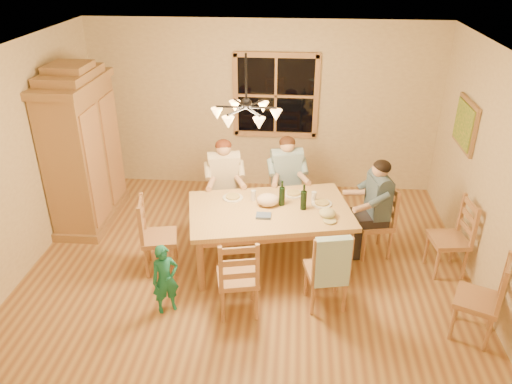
# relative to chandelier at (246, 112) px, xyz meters

# --- Properties ---
(floor) EXTENTS (5.50, 5.50, 0.00)m
(floor) POSITION_rel_chandelier_xyz_m (0.00, 0.00, -2.08)
(floor) COLOR #945D36
(floor) RESTS_ON ground
(ceiling) EXTENTS (5.50, 5.00, 0.02)m
(ceiling) POSITION_rel_chandelier_xyz_m (0.00, 0.00, 0.62)
(ceiling) COLOR white
(ceiling) RESTS_ON wall_back
(wall_back) EXTENTS (5.50, 0.02, 2.70)m
(wall_back) POSITION_rel_chandelier_xyz_m (0.00, 2.50, -0.73)
(wall_back) COLOR #CDB691
(wall_back) RESTS_ON floor
(wall_left) EXTENTS (0.02, 5.00, 2.70)m
(wall_left) POSITION_rel_chandelier_xyz_m (-2.75, 0.00, -0.73)
(wall_left) COLOR #CDB691
(wall_left) RESTS_ON floor
(wall_right) EXTENTS (0.02, 5.00, 2.70)m
(wall_right) POSITION_rel_chandelier_xyz_m (2.75, 0.00, -0.73)
(wall_right) COLOR #CDB691
(wall_right) RESTS_ON floor
(window) EXTENTS (1.30, 0.06, 1.30)m
(window) POSITION_rel_chandelier_xyz_m (0.20, 2.47, -0.53)
(window) COLOR black
(window) RESTS_ON wall_back
(painting) EXTENTS (0.06, 0.78, 0.64)m
(painting) POSITION_rel_chandelier_xyz_m (2.71, 1.20, -0.48)
(painting) COLOR #91613F
(painting) RESTS_ON wall_right
(chandelier) EXTENTS (0.77, 0.68, 0.71)m
(chandelier) POSITION_rel_chandelier_xyz_m (0.00, 0.00, 0.00)
(chandelier) COLOR black
(chandelier) RESTS_ON ceiling
(armoire) EXTENTS (0.66, 1.40, 2.30)m
(armoire) POSITION_rel_chandelier_xyz_m (-2.42, 1.11, -1.02)
(armoire) COLOR #91613F
(armoire) RESTS_ON floor
(dining_table) EXTENTS (2.18, 1.60, 0.76)m
(dining_table) POSITION_rel_chandelier_xyz_m (0.25, 0.25, -1.41)
(dining_table) COLOR tan
(dining_table) RESTS_ON floor
(chair_far_left) EXTENTS (0.52, 0.50, 0.99)m
(chair_far_left) POSITION_rel_chandelier_xyz_m (-0.43, 1.06, -1.77)
(chair_far_left) COLOR #9F7146
(chair_far_left) RESTS_ON floor
(chair_far_right) EXTENTS (0.52, 0.50, 0.99)m
(chair_far_right) POSITION_rel_chandelier_xyz_m (0.43, 1.25, -1.77)
(chair_far_right) COLOR #9F7146
(chair_far_right) RESTS_ON floor
(chair_near_left) EXTENTS (0.52, 0.50, 0.99)m
(chair_near_left) POSITION_rel_chandelier_xyz_m (-0.03, -0.76, -1.77)
(chair_near_left) COLOR #9F7146
(chair_near_left) RESTS_ON floor
(chair_near_right) EXTENTS (0.52, 0.50, 0.99)m
(chair_near_right) POSITION_rel_chandelier_xyz_m (0.93, -0.55, -1.77)
(chair_near_right) COLOR #9F7146
(chair_near_right) RESTS_ON floor
(chair_end_left) EXTENTS (0.50, 0.52, 0.99)m
(chair_end_left) POSITION_rel_chandelier_xyz_m (-1.08, -0.04, -1.77)
(chair_end_left) COLOR #9F7146
(chair_end_left) RESTS_ON floor
(chair_end_right) EXTENTS (0.50, 0.52, 0.99)m
(chair_end_right) POSITION_rel_chandelier_xyz_m (1.59, 0.55, -1.77)
(chair_end_right) COLOR #9F7146
(chair_end_right) RESTS_ON floor
(adult_woman) EXTENTS (0.46, 0.49, 0.87)m
(adult_woman) POSITION_rel_chandelier_xyz_m (-0.43, 1.06, -1.24)
(adult_woman) COLOR beige
(adult_woman) RESTS_ON floor
(adult_plaid_man) EXTENTS (0.46, 0.49, 0.87)m
(adult_plaid_man) POSITION_rel_chandelier_xyz_m (0.43, 1.25, -1.24)
(adult_plaid_man) COLOR #316887
(adult_plaid_man) RESTS_ON floor
(adult_slate_man) EXTENTS (0.49, 0.46, 0.87)m
(adult_slate_man) POSITION_rel_chandelier_xyz_m (1.59, 0.55, -1.24)
(adult_slate_man) COLOR #415669
(adult_slate_man) RESTS_ON floor
(towel) EXTENTS (0.39, 0.18, 0.58)m
(towel) POSITION_rel_chandelier_xyz_m (0.97, -0.74, -1.38)
(towel) COLOR #ABDAE8
(towel) RESTS_ON chair_near_right
(wine_bottle_a) EXTENTS (0.08, 0.08, 0.33)m
(wine_bottle_a) POSITION_rel_chandelier_xyz_m (0.40, 0.37, -1.15)
(wine_bottle_a) COLOR black
(wine_bottle_a) RESTS_ON dining_table
(wine_bottle_b) EXTENTS (0.08, 0.08, 0.33)m
(wine_bottle_b) POSITION_rel_chandelier_xyz_m (0.66, 0.29, -1.15)
(wine_bottle_b) COLOR black
(wine_bottle_b) RESTS_ON dining_table
(plate_woman) EXTENTS (0.26, 0.26, 0.02)m
(plate_woman) POSITION_rel_chandelier_xyz_m (-0.24, 0.49, -1.31)
(plate_woman) COLOR white
(plate_woman) RESTS_ON dining_table
(plate_plaid) EXTENTS (0.26, 0.26, 0.02)m
(plate_plaid) POSITION_rel_chandelier_xyz_m (0.54, 0.66, -1.31)
(plate_plaid) COLOR white
(plate_plaid) RESTS_ON dining_table
(plate_slate) EXTENTS (0.26, 0.26, 0.02)m
(plate_slate) POSITION_rel_chandelier_xyz_m (0.90, 0.42, -1.31)
(plate_slate) COLOR white
(plate_slate) RESTS_ON dining_table
(wine_glass_a) EXTENTS (0.06, 0.06, 0.14)m
(wine_glass_a) POSITION_rel_chandelier_xyz_m (0.03, 0.46, -1.25)
(wine_glass_a) COLOR silver
(wine_glass_a) RESTS_ON dining_table
(wine_glass_b) EXTENTS (0.06, 0.06, 0.14)m
(wine_glass_b) POSITION_rel_chandelier_xyz_m (0.80, 0.49, -1.25)
(wine_glass_b) COLOR silver
(wine_glass_b) RESTS_ON dining_table
(cap) EXTENTS (0.20, 0.20, 0.11)m
(cap) POSITION_rel_chandelier_xyz_m (0.95, 0.11, -1.26)
(cap) COLOR #C3BD82
(cap) RESTS_ON dining_table
(napkin) EXTENTS (0.21, 0.18, 0.03)m
(napkin) POSITION_rel_chandelier_xyz_m (0.19, 0.05, -1.30)
(napkin) COLOR #4B5F8A
(napkin) RESTS_ON dining_table
(cloth_bundle) EXTENTS (0.28, 0.22, 0.15)m
(cloth_bundle) POSITION_rel_chandelier_xyz_m (0.22, 0.34, -1.24)
(cloth_bundle) COLOR beige
(cloth_bundle) RESTS_ON dining_table
(child) EXTENTS (0.36, 0.33, 0.83)m
(child) POSITION_rel_chandelier_xyz_m (-0.82, -0.81, -1.66)
(child) COLOR #1B7C64
(child) RESTS_ON floor
(chair_spare_front) EXTENTS (0.56, 0.57, 0.99)m
(chair_spare_front) POSITION_rel_chandelier_xyz_m (2.45, -0.93, -1.77)
(chair_spare_front) COLOR #9F7146
(chair_spare_front) RESTS_ON floor
(chair_spare_back) EXTENTS (0.47, 0.49, 0.99)m
(chair_spare_back) POSITION_rel_chandelier_xyz_m (2.45, 0.21, -1.77)
(chair_spare_back) COLOR #9F7146
(chair_spare_back) RESTS_ON floor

